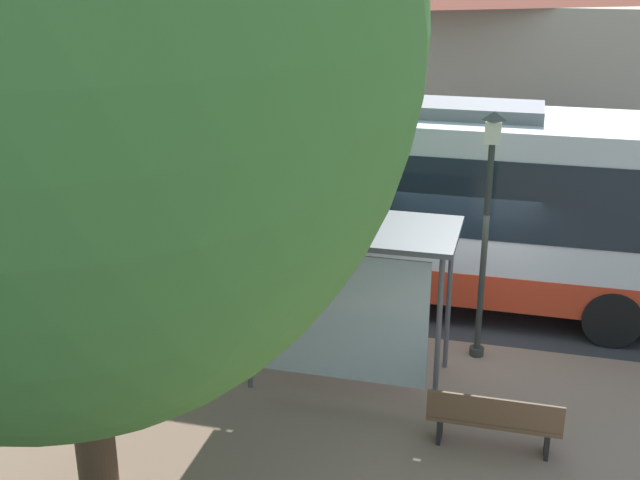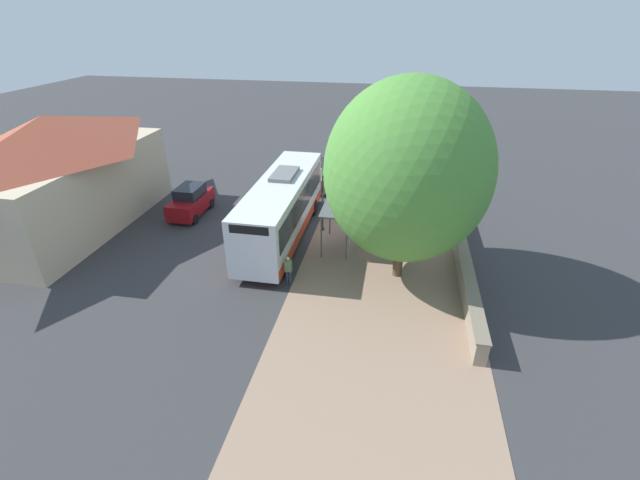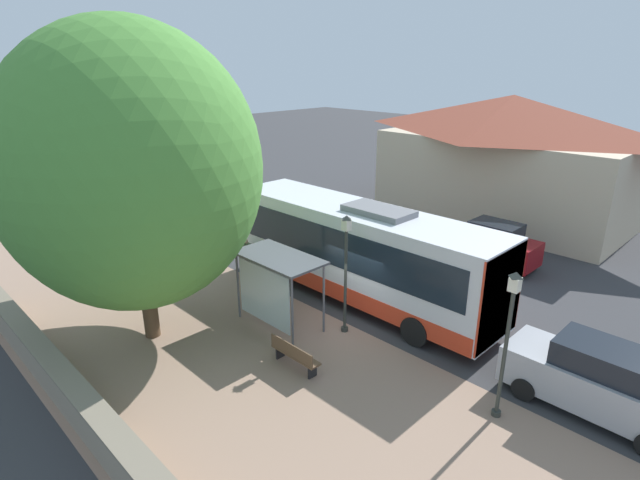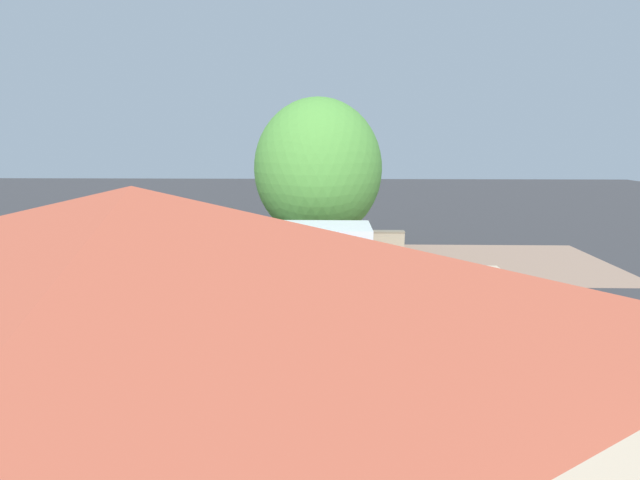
% 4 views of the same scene
% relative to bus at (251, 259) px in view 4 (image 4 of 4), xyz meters
% --- Properties ---
extents(ground_plane, '(120.00, 120.00, 0.00)m').
position_rel_bus_xyz_m(ground_plane, '(-1.79, -0.90, -1.98)').
color(ground_plane, '#353538').
rests_on(ground_plane, ground).
extents(sidewalk_plaza, '(9.00, 44.00, 0.02)m').
position_rel_bus_xyz_m(sidewalk_plaza, '(-6.29, -0.90, -1.97)').
color(sidewalk_plaza, '#937560').
rests_on(sidewalk_plaza, ground).
extents(stone_wall, '(0.60, 20.00, 1.13)m').
position_rel_bus_xyz_m(stone_wall, '(-10.34, -0.90, -1.41)').
color(stone_wall, gray).
rests_on(stone_wall, ground).
extents(background_building, '(7.54, 13.63, 6.96)m').
position_rel_bus_xyz_m(background_building, '(13.70, 1.03, 1.60)').
color(background_building, '#C6B293').
rests_on(background_building, ground).
extents(bus, '(2.73, 11.33, 3.84)m').
position_rel_bus_xyz_m(bus, '(0.00, 0.00, 0.00)').
color(bus, silver).
rests_on(bus, ground).
extents(bus_shelter, '(1.70, 3.16, 2.58)m').
position_rel_bus_xyz_m(bus_shelter, '(-3.61, 0.58, 0.15)').
color(bus_shelter, '#515459').
rests_on(bus_shelter, ground).
extents(pedestrian, '(0.34, 0.22, 1.61)m').
position_rel_bus_xyz_m(pedestrian, '(-1.61, 4.92, -1.04)').
color(pedestrian, '#2D3347').
rests_on(pedestrian, ground).
extents(bench, '(0.40, 1.79, 0.88)m').
position_rel_bus_xyz_m(bench, '(-4.87, -1.72, -1.50)').
color(bench, brown).
rests_on(bench, ground).
extents(street_lamp_near, '(0.28, 0.28, 4.14)m').
position_rel_bus_xyz_m(street_lamp_near, '(-2.21, -1.32, 0.48)').
color(street_lamp_near, '#2D332D').
rests_on(street_lamp_near, ground).
extents(street_lamp_far, '(0.28, 0.28, 4.08)m').
position_rel_bus_xyz_m(street_lamp_far, '(-2.58, -7.00, 0.45)').
color(street_lamp_far, '#2D332D').
rests_on(street_lamp_far, ground).
extents(shade_tree, '(7.80, 7.80, 9.97)m').
position_rel_bus_xyz_m(shade_tree, '(-6.98, 3.03, 3.69)').
color(shade_tree, brown).
rests_on(shade_tree, ground).
extents(parked_car_behind_bus, '(1.84, 4.61, 1.96)m').
position_rel_bus_xyz_m(parked_car_behind_bus, '(-0.60, -8.71, -1.03)').
color(parked_car_behind_bus, '#9EA0A8').
rests_on(parked_car_behind_bus, ground).
extents(parked_car_far_lane, '(1.84, 3.97, 1.99)m').
position_rel_bus_xyz_m(parked_car_far_lane, '(6.88, -1.95, -1.02)').
color(parked_car_far_lane, maroon).
rests_on(parked_car_far_lane, ground).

